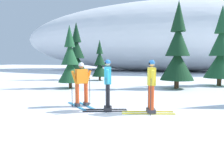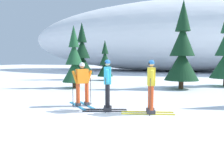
{
  "view_description": "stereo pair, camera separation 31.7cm",
  "coord_description": "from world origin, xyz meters",
  "px_view_note": "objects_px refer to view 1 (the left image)",
  "views": [
    {
      "loc": [
        2.2,
        -6.5,
        1.82
      ],
      "look_at": [
        -0.49,
        1.11,
        0.95
      ],
      "focal_mm": 36.2,
      "sensor_mm": 36.0,
      "label": 1
    },
    {
      "loc": [
        2.5,
        -6.39,
        1.82
      ],
      "look_at": [
        -0.49,
        1.11,
        0.95
      ],
      "focal_mm": 36.2,
      "sensor_mm": 36.0,
      "label": 2
    }
  ],
  "objects_px": {
    "skier_orange_jacket": "(81,83)",
    "pine_tree_center_left": "(70,62)",
    "skier_cyan_jacket": "(108,84)",
    "pine_tree_right": "(221,52)",
    "pine_tree_center_right": "(177,52)",
    "pine_tree_far_left": "(77,56)",
    "skier_yellow_jacket": "(151,86)",
    "pine_tree_left": "(100,64)"
  },
  "relations": [
    {
      "from": "skier_cyan_jacket",
      "to": "pine_tree_left",
      "type": "height_order",
      "value": "pine_tree_left"
    },
    {
      "from": "skier_orange_jacket",
      "to": "skier_cyan_jacket",
      "type": "bearing_deg",
      "value": -16.74
    },
    {
      "from": "pine_tree_center_left",
      "to": "pine_tree_center_right",
      "type": "bearing_deg",
      "value": 18.15
    },
    {
      "from": "pine_tree_right",
      "to": "pine_tree_center_left",
      "type": "bearing_deg",
      "value": -152.82
    },
    {
      "from": "pine_tree_center_left",
      "to": "pine_tree_far_left",
      "type": "bearing_deg",
      "value": 114.46
    },
    {
      "from": "pine_tree_center_left",
      "to": "pine_tree_right",
      "type": "xyz_separation_m",
      "value": [
        9.11,
        4.68,
        0.64
      ]
    },
    {
      "from": "skier_cyan_jacket",
      "to": "pine_tree_left",
      "type": "distance_m",
      "value": 11.92
    },
    {
      "from": "pine_tree_right",
      "to": "skier_yellow_jacket",
      "type": "bearing_deg",
      "value": -107.78
    },
    {
      "from": "skier_yellow_jacket",
      "to": "pine_tree_right",
      "type": "distance_m",
      "value": 10.28
    },
    {
      "from": "pine_tree_right",
      "to": "pine_tree_center_right",
      "type": "bearing_deg",
      "value": -136.42
    },
    {
      "from": "skier_orange_jacket",
      "to": "pine_tree_far_left",
      "type": "distance_m",
      "value": 11.97
    },
    {
      "from": "pine_tree_center_right",
      "to": "skier_cyan_jacket",
      "type": "bearing_deg",
      "value": -104.76
    },
    {
      "from": "skier_orange_jacket",
      "to": "pine_tree_left",
      "type": "xyz_separation_m",
      "value": [
        -3.61,
        10.52,
        0.57
      ]
    },
    {
      "from": "skier_orange_jacket",
      "to": "pine_tree_center_right",
      "type": "relative_size",
      "value": 0.32
    },
    {
      "from": "skier_yellow_jacket",
      "to": "skier_orange_jacket",
      "type": "relative_size",
      "value": 1.07
    },
    {
      "from": "skier_yellow_jacket",
      "to": "pine_tree_left",
      "type": "xyz_separation_m",
      "value": [
        -6.35,
        10.72,
        0.53
      ]
    },
    {
      "from": "skier_cyan_jacket",
      "to": "pine_tree_center_right",
      "type": "distance_m",
      "value": 7.64
    },
    {
      "from": "skier_cyan_jacket",
      "to": "pine_tree_right",
      "type": "xyz_separation_m",
      "value": [
        4.63,
        9.86,
        1.35
      ]
    },
    {
      "from": "skier_yellow_jacket",
      "to": "pine_tree_left",
      "type": "bearing_deg",
      "value": 120.61
    },
    {
      "from": "skier_yellow_jacket",
      "to": "pine_tree_left",
      "type": "distance_m",
      "value": 12.47
    },
    {
      "from": "pine_tree_right",
      "to": "skier_orange_jacket",
      "type": "bearing_deg",
      "value": -121.65
    },
    {
      "from": "skier_cyan_jacket",
      "to": "pine_tree_far_left",
      "type": "height_order",
      "value": "pine_tree_far_left"
    },
    {
      "from": "skier_orange_jacket",
      "to": "skier_yellow_jacket",
      "type": "bearing_deg",
      "value": -4.36
    },
    {
      "from": "pine_tree_center_left",
      "to": "pine_tree_center_right",
      "type": "height_order",
      "value": "pine_tree_center_right"
    },
    {
      "from": "skier_cyan_jacket",
      "to": "pine_tree_center_left",
      "type": "relative_size",
      "value": 0.46
    },
    {
      "from": "skier_orange_jacket",
      "to": "pine_tree_right",
      "type": "height_order",
      "value": "pine_tree_right"
    },
    {
      "from": "skier_orange_jacket",
      "to": "pine_tree_right",
      "type": "distance_m",
      "value": 11.24
    },
    {
      "from": "pine_tree_left",
      "to": "pine_tree_right",
      "type": "height_order",
      "value": "pine_tree_right"
    },
    {
      "from": "pine_tree_center_left",
      "to": "skier_cyan_jacket",
      "type": "bearing_deg",
      "value": -49.13
    },
    {
      "from": "skier_yellow_jacket",
      "to": "pine_tree_right",
      "type": "height_order",
      "value": "pine_tree_right"
    },
    {
      "from": "pine_tree_center_left",
      "to": "pine_tree_center_right",
      "type": "relative_size",
      "value": 0.73
    },
    {
      "from": "pine_tree_left",
      "to": "skier_yellow_jacket",
      "type": "bearing_deg",
      "value": -59.39
    },
    {
      "from": "skier_cyan_jacket",
      "to": "skier_yellow_jacket",
      "type": "bearing_deg",
      "value": 5.93
    },
    {
      "from": "pine_tree_center_right",
      "to": "pine_tree_left",
      "type": "bearing_deg",
      "value": 151.89
    },
    {
      "from": "pine_tree_far_left",
      "to": "pine_tree_center_right",
      "type": "distance_m",
      "value": 9.6
    },
    {
      "from": "skier_cyan_jacket",
      "to": "pine_tree_center_right",
      "type": "xyz_separation_m",
      "value": [
        1.92,
        7.28,
        1.31
      ]
    },
    {
      "from": "pine_tree_center_right",
      "to": "skier_yellow_jacket",
      "type": "bearing_deg",
      "value": -93.21
    },
    {
      "from": "skier_orange_jacket",
      "to": "pine_tree_center_left",
      "type": "xyz_separation_m",
      "value": [
        -3.26,
        4.81,
        0.76
      ]
    },
    {
      "from": "pine_tree_left",
      "to": "pine_tree_center_right",
      "type": "xyz_separation_m",
      "value": [
        6.74,
        -3.6,
        0.79
      ]
    },
    {
      "from": "skier_yellow_jacket",
      "to": "pine_tree_left",
      "type": "relative_size",
      "value": 0.52
    },
    {
      "from": "skier_orange_jacket",
      "to": "pine_tree_center_right",
      "type": "bearing_deg",
      "value": 65.58
    },
    {
      "from": "pine_tree_left",
      "to": "pine_tree_center_left",
      "type": "bearing_deg",
      "value": -86.56
    }
  ]
}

